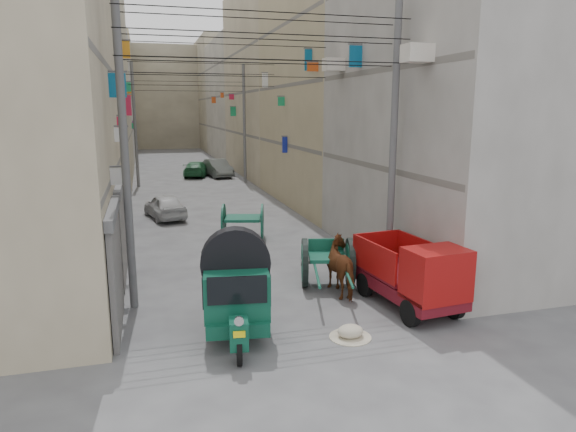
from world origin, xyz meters
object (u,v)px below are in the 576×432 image
object	(u,v)px
second_cart	(243,220)
distant_car_green	(196,169)
distant_car_white	(165,206)
feed_sack	(350,331)
tonga_cart	(327,262)
auto_rickshaw	(236,288)
horse	(344,267)
mini_truck	(417,278)
distant_car_grey	(217,168)

from	to	relation	value
second_cart	distant_car_green	xyz separation A→B (m)	(0.19, 20.00, -0.18)
distant_car_white	distant_car_green	xyz separation A→B (m)	(2.98, 15.13, -0.01)
feed_sack	distant_car_white	size ratio (longest dim) A/B	0.17
feed_sack	distant_car_white	bearing A→B (deg)	103.40
tonga_cart	second_cart	distance (m)	6.23
auto_rickshaw	horse	distance (m)	3.88
second_cart	distant_car_green	bearing A→B (deg)	104.41
tonga_cart	distant_car_white	world-z (taller)	tonga_cart
mini_truck	distant_car_green	distance (m)	28.63
second_cart	distant_car_white	distance (m)	5.61
distant_car_white	distant_car_grey	distance (m)	15.25
feed_sack	distant_car_white	distance (m)	14.74
tonga_cart	mini_truck	size ratio (longest dim) A/B	0.98
mini_truck	distant_car_green	xyz separation A→B (m)	(-2.59, 28.51, -0.31)
mini_truck	distant_car_grey	size ratio (longest dim) A/B	0.85
second_cart	horse	bearing A→B (deg)	-62.00
tonga_cart	distant_car_white	xyz separation A→B (m)	(-4.09, 10.96, -0.15)
distant_car_white	distant_car_green	distance (m)	15.42
mini_truck	distant_car_green	bearing A→B (deg)	89.65
distant_car_grey	distant_car_green	world-z (taller)	distant_car_grey
distant_car_green	second_cart	bearing A→B (deg)	102.84
tonga_cart	auto_rickshaw	bearing A→B (deg)	-125.44
second_cart	distant_car_green	size ratio (longest dim) A/B	0.48
tonga_cart	second_cart	world-z (taller)	same
horse	auto_rickshaw	bearing A→B (deg)	26.84
auto_rickshaw	mini_truck	world-z (taller)	auto_rickshaw
feed_sack	horse	world-z (taller)	horse
distant_car_grey	tonga_cart	bearing A→B (deg)	-101.02
tonga_cart	distant_car_green	distance (m)	26.12
second_cart	feed_sack	bearing A→B (deg)	-71.23
feed_sack	distant_car_white	xyz separation A→B (m)	(-3.41, 14.34, 0.43)
distant_car_white	second_cart	bearing A→B (deg)	106.69
tonga_cart	horse	size ratio (longest dim) A/B	1.83
mini_truck	feed_sack	size ratio (longest dim) A/B	5.71
mini_truck	distant_car_grey	xyz separation A→B (m)	(-1.07, 27.95, -0.22)
mini_truck	horse	size ratio (longest dim) A/B	1.87
horse	distant_car_grey	size ratio (longest dim) A/B	0.45
tonga_cart	distant_car_green	bearing A→B (deg)	107.23
distant_car_grey	distant_car_green	distance (m)	1.63
auto_rickshaw	mini_truck	bearing A→B (deg)	10.05
mini_truck	second_cart	bearing A→B (deg)	102.58
feed_sack	mini_truck	bearing A→B (deg)	23.92
mini_truck	distant_car_white	bearing A→B (deg)	107.06
tonga_cart	distant_car_grey	size ratio (longest dim) A/B	0.83
tonga_cart	feed_sack	size ratio (longest dim) A/B	5.59
mini_truck	distant_car_white	xyz separation A→B (m)	(-5.57, 13.38, -0.30)
horse	distant_car_white	distance (m)	12.41
tonga_cart	distant_car_white	bearing A→B (deg)	125.24
tonga_cart	feed_sack	distance (m)	3.49
feed_sack	distant_car_grey	xyz separation A→B (m)	(1.09, 28.90, 0.51)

